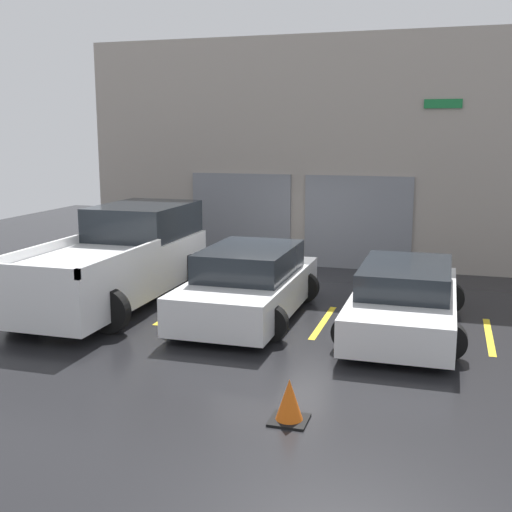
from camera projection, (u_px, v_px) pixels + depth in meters
The scene contains 10 objects.
ground_plane at pixel (276, 291), 14.46m from camera, with size 28.00×28.00×0.00m, color black.
shophouse_building at pixel (309, 154), 17.00m from camera, with size 12.25×0.68×5.98m.
pickup_truck at pixel (119, 259), 13.50m from camera, with size 2.57×5.60×1.93m.
sedan_white at pixel (405, 299), 11.60m from camera, with size 2.15×4.51×1.19m.
sedan_side at pixel (249, 284), 12.43m from camera, with size 2.24×4.30×1.35m.
parking_stripe_far_left at pixel (52, 299), 13.78m from camera, with size 0.12×2.20×0.01m, color gold.
parking_stripe_left at pixel (179, 310), 12.94m from camera, with size 0.12×2.20×0.01m, color gold.
parking_stripe_centre at pixel (323, 322), 12.10m from camera, with size 0.12×2.20×0.01m, color gold.
parking_stripe_right at pixel (489, 336), 11.26m from camera, with size 0.12×2.20×0.01m, color gold.
traffic_cone at pixel (289, 402), 7.91m from camera, with size 0.47×0.47×0.55m.
Camera 1 is at (3.62, -13.58, 3.52)m, focal length 45.00 mm.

